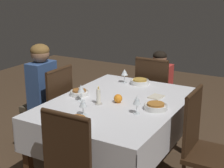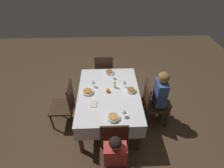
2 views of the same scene
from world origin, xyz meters
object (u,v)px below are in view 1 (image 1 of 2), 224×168
at_px(chair_north, 205,144).
at_px(wine_glass_north, 137,101).
at_px(bowl_west, 140,82).
at_px(orange_fruit, 118,98).
at_px(person_adult_denim, 39,91).
at_px(dining_table, 118,110).
at_px(wine_glass_south, 81,89).
at_px(napkin_red_folded, 156,97).
at_px(bowl_east, 77,121).
at_px(candle_centerpiece, 98,97).
at_px(chair_west, 155,93).
at_px(wine_glass_west, 124,73).
at_px(bowl_north, 156,106).
at_px(bowl_south, 79,92).
at_px(person_child_red, 160,86).
at_px(chair_south, 52,108).
at_px(wine_glass_east, 83,104).

bearing_deg(chair_north, wine_glass_north, 109.95).
height_order(bowl_west, orange_fruit, orange_fruit).
distance_m(chair_north, person_adult_denim, 1.80).
height_order(dining_table, wine_glass_south, wine_glass_south).
height_order(dining_table, napkin_red_folded, napkin_red_folded).
distance_m(chair_north, bowl_east, 1.07).
bearing_deg(candle_centerpiece, bowl_east, 10.61).
xyz_separation_m(dining_table, bowl_east, (0.60, -0.03, 0.11)).
xyz_separation_m(chair_west, napkin_red_folded, (0.74, 0.32, 0.24)).
height_order(wine_glass_west, napkin_red_folded, wine_glass_west).
height_order(wine_glass_west, bowl_north, wine_glass_west).
relative_size(dining_table, bowl_west, 7.56).
height_order(chair_north, bowl_south, chair_north).
xyz_separation_m(person_child_red, orange_fruit, (1.22, 0.07, 0.23)).
xyz_separation_m(bowl_south, wine_glass_north, (0.16, 0.68, 0.09)).
distance_m(bowl_west, napkin_red_folded, 0.45).
distance_m(chair_north, wine_glass_south, 1.17).
bearing_deg(chair_south, dining_table, 87.30).
height_order(wine_glass_south, bowl_east, wine_glass_south).
relative_size(chair_south, bowl_east, 5.25).
height_order(chair_west, bowl_south, chair_west).
bearing_deg(dining_table, person_child_red, -177.30).
bearing_deg(candle_centerpiece, person_child_red, 177.52).
relative_size(bowl_west, bowl_east, 1.10).
xyz_separation_m(person_adult_denim, candle_centerpiece, (0.19, 0.86, 0.14)).
distance_m(bowl_west, candle_centerpiece, 0.74).
bearing_deg(bowl_east, person_adult_denim, -124.14).
bearing_deg(wine_glass_north, dining_table, -123.76).
relative_size(chair_south, chair_west, 1.00).
xyz_separation_m(chair_north, napkin_red_folded, (-0.27, -0.55, 0.24)).
distance_m(bowl_north, napkin_red_folded, 0.31).
xyz_separation_m(chair_south, wine_glass_east, (0.47, 0.72, 0.33)).
xyz_separation_m(person_child_red, wine_glass_north, (1.38, 0.34, 0.31)).
bearing_deg(bowl_east, candle_centerpiece, -169.39).
height_order(person_adult_denim, wine_glass_east, person_adult_denim).
bearing_deg(wine_glass_north, bowl_south, -102.99).
relative_size(chair_west, wine_glass_south, 6.13).
bearing_deg(bowl_east, orange_fruit, 175.52).
distance_m(person_child_red, wine_glass_north, 1.45).
distance_m(bowl_west, wine_glass_east, 1.02).
bearing_deg(wine_glass_east, person_child_red, 178.82).
bearing_deg(bowl_west, bowl_north, 35.63).
xyz_separation_m(chair_west, orange_fruit, (1.04, 0.07, 0.27)).
distance_m(chair_west, person_child_red, 0.18).
distance_m(chair_north, candle_centerpiece, 0.99).
xyz_separation_m(person_child_red, bowl_north, (1.21, 0.43, 0.22)).
xyz_separation_m(chair_west, bowl_east, (1.62, 0.03, 0.26)).
distance_m(bowl_south, bowl_west, 0.71).
relative_size(wine_glass_south, wine_glass_east, 1.12).
bearing_deg(bowl_east, wine_glass_west, -170.50).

